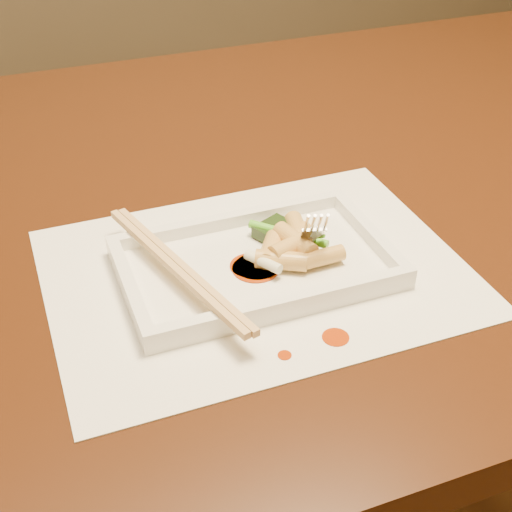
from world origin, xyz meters
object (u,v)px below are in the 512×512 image
object	(u,v)px
placemat	(256,272)
fork	(317,176)
plate_base	(256,268)
chopstick_a	(173,268)
table	(263,247)

from	to	relation	value
placemat	fork	world-z (taller)	fork
placemat	plate_base	world-z (taller)	plate_base
plate_base	chopstick_a	distance (m)	0.08
plate_base	fork	xyz separation A→B (m)	(0.07, 0.02, 0.08)
chopstick_a	fork	xyz separation A→B (m)	(0.15, 0.02, 0.06)
placemat	chopstick_a	bearing A→B (deg)	180.00
fork	chopstick_a	bearing A→B (deg)	-173.25
plate_base	table	bearing A→B (deg)	66.36
placemat	chopstick_a	xyz separation A→B (m)	(-0.08, 0.00, 0.03)
table	fork	xyz separation A→B (m)	(-0.01, -0.16, 0.18)
fork	plate_base	bearing A→B (deg)	-165.58
chopstick_a	fork	distance (m)	0.16
fork	placemat	bearing A→B (deg)	-165.58
plate_base	chopstick_a	size ratio (longest dim) A/B	1.10
plate_base	chopstick_a	xyz separation A→B (m)	(-0.08, 0.00, 0.02)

